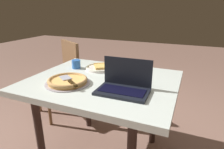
{
  "coord_description": "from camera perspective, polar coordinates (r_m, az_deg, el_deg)",
  "views": [
    {
      "loc": [
        -0.61,
        1.25,
        1.27
      ],
      "look_at": [
        -0.07,
        -0.02,
        0.78
      ],
      "focal_mm": 30.69,
      "sensor_mm": 36.0,
      "label": 1
    }
  ],
  "objects": [
    {
      "name": "drink_cup",
      "position": [
        1.78,
        -10.62,
        3.09
      ],
      "size": [
        0.08,
        0.08,
        0.08
      ],
      "color": "blue",
      "rests_on": "dining_table"
    },
    {
      "name": "pizza_tray",
      "position": [
        1.44,
        -13.08,
        -1.87
      ],
      "size": [
        0.33,
        0.33,
        0.04
      ],
      "color": "#A79FA9",
      "rests_on": "dining_table"
    },
    {
      "name": "table_knife",
      "position": [
        1.62,
        5.78,
        0.32
      ],
      "size": [
        0.25,
        0.05,
        0.01
      ],
      "color": "silver",
      "rests_on": "dining_table"
    },
    {
      "name": "dining_table",
      "position": [
        1.52,
        -2.76,
        -4.33
      ],
      "size": [
        1.13,
        0.93,
        0.74
      ],
      "color": "silver",
      "rests_on": "ground_plane"
    },
    {
      "name": "laptop",
      "position": [
        1.27,
        3.58,
        -3.13
      ],
      "size": [
        0.34,
        0.22,
        0.21
      ],
      "color": "black",
      "rests_on": "dining_table"
    },
    {
      "name": "pizza_plate",
      "position": [
        1.75,
        -3.55,
        2.13
      ],
      "size": [
        0.27,
        0.27,
        0.04
      ],
      "color": "silver",
      "rests_on": "dining_table"
    },
    {
      "name": "chair_near",
      "position": [
        2.39,
        -14.55,
        0.44
      ],
      "size": [
        0.57,
        0.57,
        0.89
      ],
      "color": "brown",
      "rests_on": "ground_plane"
    }
  ]
}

